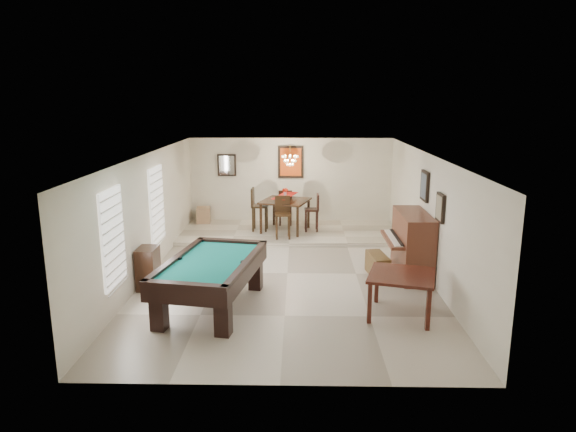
{
  "coord_description": "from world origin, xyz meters",
  "views": [
    {
      "loc": [
        0.23,
        -10.67,
        3.76
      ],
      "look_at": [
        0.0,
        0.6,
        1.15
      ],
      "focal_mm": 32.0,
      "sensor_mm": 36.0,
      "label": 1
    }
  ],
  "objects_px": {
    "dining_chair_south": "(283,218)",
    "square_table": "(401,295)",
    "dining_chair_west": "(260,209)",
    "dining_chair_east": "(311,213)",
    "piano_bench": "(378,265)",
    "apothecary_chest": "(148,268)",
    "flower_vase": "(285,192)",
    "corner_bench": "(203,215)",
    "dining_table": "(285,213)",
    "chandelier": "(290,157)",
    "dining_chair_north": "(285,207)",
    "upright_piano": "(405,245)",
    "pool_table": "(212,284)"
  },
  "relations": [
    {
      "from": "apothecary_chest",
      "to": "dining_chair_east",
      "type": "distance_m",
      "value": 5.38
    },
    {
      "from": "dining_table",
      "to": "dining_chair_north",
      "type": "relative_size",
      "value": 1.15
    },
    {
      "from": "dining_table",
      "to": "dining_chair_north",
      "type": "distance_m",
      "value": 0.72
    },
    {
      "from": "corner_bench",
      "to": "apothecary_chest",
      "type": "bearing_deg",
      "value": -91.95
    },
    {
      "from": "dining_chair_south",
      "to": "dining_chair_east",
      "type": "height_order",
      "value": "dining_chair_south"
    },
    {
      "from": "dining_table",
      "to": "dining_chair_south",
      "type": "distance_m",
      "value": 0.77
    },
    {
      "from": "dining_chair_south",
      "to": "square_table",
      "type": "bearing_deg",
      "value": -68.83
    },
    {
      "from": "dining_chair_east",
      "to": "square_table",
      "type": "bearing_deg",
      "value": 13.46
    },
    {
      "from": "dining_chair_east",
      "to": "chandelier",
      "type": "height_order",
      "value": "chandelier"
    },
    {
      "from": "square_table",
      "to": "apothecary_chest",
      "type": "bearing_deg",
      "value": 165.68
    },
    {
      "from": "dining_chair_west",
      "to": "dining_chair_east",
      "type": "xyz_separation_m",
      "value": [
        1.44,
        -0.03,
        -0.08
      ]
    },
    {
      "from": "dining_chair_north",
      "to": "chandelier",
      "type": "bearing_deg",
      "value": 99.7
    },
    {
      "from": "pool_table",
      "to": "piano_bench",
      "type": "bearing_deg",
      "value": 38.25
    },
    {
      "from": "piano_bench",
      "to": "dining_chair_west",
      "type": "xyz_separation_m",
      "value": [
        -2.79,
        3.37,
        0.48
      ]
    },
    {
      "from": "piano_bench",
      "to": "corner_bench",
      "type": "relative_size",
      "value": 1.73
    },
    {
      "from": "pool_table",
      "to": "corner_bench",
      "type": "bearing_deg",
      "value": 111.45
    },
    {
      "from": "piano_bench",
      "to": "apothecary_chest",
      "type": "xyz_separation_m",
      "value": [
        -4.73,
        -0.84,
        0.19
      ]
    },
    {
      "from": "piano_bench",
      "to": "dining_table",
      "type": "height_order",
      "value": "dining_table"
    },
    {
      "from": "apothecary_chest",
      "to": "flower_vase",
      "type": "height_order",
      "value": "flower_vase"
    },
    {
      "from": "apothecary_chest",
      "to": "corner_bench",
      "type": "relative_size",
      "value": 1.72
    },
    {
      "from": "upright_piano",
      "to": "dining_table",
      "type": "relative_size",
      "value": 1.38
    },
    {
      "from": "square_table",
      "to": "dining_chair_west",
      "type": "height_order",
      "value": "dining_chair_west"
    },
    {
      "from": "pool_table",
      "to": "dining_chair_south",
      "type": "xyz_separation_m",
      "value": [
        1.16,
        4.35,
        0.23
      ]
    },
    {
      "from": "dining_table",
      "to": "chandelier",
      "type": "distance_m",
      "value": 1.59
    },
    {
      "from": "corner_bench",
      "to": "dining_chair_east",
      "type": "bearing_deg",
      "value": -16.59
    },
    {
      "from": "flower_vase",
      "to": "dining_chair_south",
      "type": "xyz_separation_m",
      "value": [
        -0.04,
        -0.76,
        -0.55
      ]
    },
    {
      "from": "apothecary_chest",
      "to": "dining_chair_west",
      "type": "height_order",
      "value": "dining_chair_west"
    },
    {
      "from": "dining_chair_south",
      "to": "dining_chair_north",
      "type": "relative_size",
      "value": 1.06
    },
    {
      "from": "chandelier",
      "to": "dining_chair_west",
      "type": "bearing_deg",
      "value": 175.48
    },
    {
      "from": "square_table",
      "to": "upright_piano",
      "type": "relative_size",
      "value": 0.67
    },
    {
      "from": "pool_table",
      "to": "square_table",
      "type": "bearing_deg",
      "value": 4.85
    },
    {
      "from": "dining_chair_west",
      "to": "dining_chair_east",
      "type": "relative_size",
      "value": 1.15
    },
    {
      "from": "piano_bench",
      "to": "apothecary_chest",
      "type": "height_order",
      "value": "apothecary_chest"
    },
    {
      "from": "pool_table",
      "to": "dining_table",
      "type": "xyz_separation_m",
      "value": [
        1.21,
        5.12,
        0.18
      ]
    },
    {
      "from": "dining_chair_west",
      "to": "chandelier",
      "type": "xyz_separation_m",
      "value": [
        0.84,
        -0.07,
        1.48
      ]
    },
    {
      "from": "flower_vase",
      "to": "chandelier",
      "type": "bearing_deg",
      "value": -11.07
    },
    {
      "from": "apothecary_chest",
      "to": "dining_chair_north",
      "type": "relative_size",
      "value": 0.81
    },
    {
      "from": "square_table",
      "to": "dining_chair_east",
      "type": "height_order",
      "value": "dining_chair_east"
    },
    {
      "from": "dining_chair_north",
      "to": "chandelier",
      "type": "relative_size",
      "value": 1.74
    },
    {
      "from": "dining_chair_north",
      "to": "dining_chair_west",
      "type": "relative_size",
      "value": 0.87
    },
    {
      "from": "dining_table",
      "to": "dining_chair_east",
      "type": "height_order",
      "value": "dining_chair_east"
    },
    {
      "from": "upright_piano",
      "to": "chandelier",
      "type": "bearing_deg",
      "value": 127.48
    },
    {
      "from": "dining_table",
      "to": "dining_chair_north",
      "type": "xyz_separation_m",
      "value": [
        -0.01,
        0.72,
        0.02
      ]
    },
    {
      "from": "flower_vase",
      "to": "corner_bench",
      "type": "relative_size",
      "value": 0.44
    },
    {
      "from": "piano_bench",
      "to": "pool_table",
      "type": "bearing_deg",
      "value": -151.45
    },
    {
      "from": "square_table",
      "to": "dining_table",
      "type": "relative_size",
      "value": 0.92
    },
    {
      "from": "pool_table",
      "to": "flower_vase",
      "type": "distance_m",
      "value": 5.31
    },
    {
      "from": "square_table",
      "to": "dining_chair_south",
      "type": "height_order",
      "value": "dining_chair_south"
    },
    {
      "from": "dining_chair_west",
      "to": "upright_piano",
      "type": "bearing_deg",
      "value": -132.67
    },
    {
      "from": "square_table",
      "to": "flower_vase",
      "type": "height_order",
      "value": "flower_vase"
    }
  ]
}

